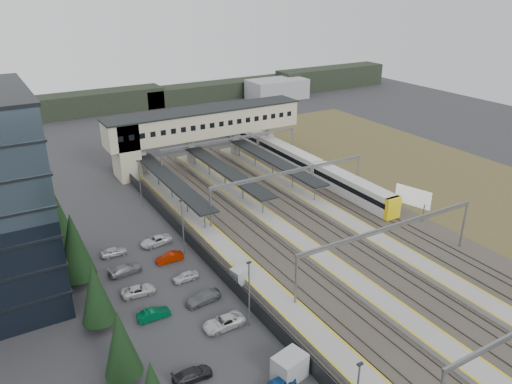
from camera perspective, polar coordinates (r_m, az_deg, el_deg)
ground at (r=65.19m, az=1.90°, el=-9.08°), size 220.00×220.00×0.00m
conifer_row at (r=52.63m, az=-16.86°, el=-12.66°), size 4.42×49.82×9.50m
car_park at (r=55.05m, az=-6.49°, el=-15.37°), size 10.66×44.80×1.29m
lampposts at (r=60.61m, az=-5.15°, el=-7.08°), size 0.50×53.25×8.07m
fence at (r=65.78m, az=-5.29°, el=-7.83°), size 0.08×90.00×2.00m
relay_cabin_near at (r=49.68m, az=3.87°, el=-19.32°), size 3.46×2.85×2.53m
relay_cabin_far at (r=62.55m, az=-1.76°, el=-9.54°), size 2.41×2.11×1.97m
rail_corridor at (r=73.22m, az=6.03°, el=-5.07°), size 34.00×90.00×0.92m
canopies at (r=87.72m, az=-3.59°, el=2.54°), size 23.10×30.00×3.28m
footbridge at (r=99.72m, az=-7.24°, el=7.38°), size 40.40×6.40×11.20m
gantries at (r=70.80m, az=8.91°, el=-1.11°), size 28.40×62.28×7.17m
train at (r=100.46m, az=3.85°, el=4.08°), size 2.80×58.41×3.52m
billboard at (r=81.57m, az=17.48°, el=-0.64°), size 1.88×5.64×4.96m
scrub_east at (r=97.13m, az=23.30°, el=0.23°), size 34.00×120.00×0.06m
treeline_far at (r=152.06m, az=-9.24°, el=10.81°), size 170.00×19.00×7.00m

